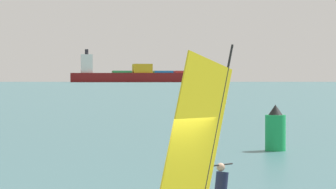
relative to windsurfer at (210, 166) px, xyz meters
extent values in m
cylinder|color=black|center=(0.16, 0.17, 0.98)|extent=(0.93, 0.97, 4.26)
cube|color=yellow|center=(-0.37, -0.39, 0.78)|extent=(1.90, 2.00, 4.29)
cylinder|color=black|center=(0.01, 0.01, 0.00)|extent=(1.18, 1.24, 0.04)
sphere|color=tan|center=(0.28, 0.29, -0.06)|extent=(0.22, 0.22, 0.22)
cube|color=maroon|center=(-69.22, 877.71, 3.98)|extent=(155.27, 53.46, 10.48)
cube|color=silver|center=(-126.42, 867.63, 19.70)|extent=(16.33, 23.49, 20.95)
cylinder|color=black|center=(-126.42, 867.63, 33.17)|extent=(4.00, 4.00, 6.00)
cube|color=#2D8C47|center=(-87.12, 874.55, 10.52)|extent=(25.27, 27.95, 2.60)
cube|color=gold|center=(-63.79, 878.66, 14.42)|extent=(25.27, 27.95, 10.40)
cube|color=#1E66AD|center=(-40.46, 882.77, 10.52)|extent=(25.27, 27.95, 2.60)
cube|color=red|center=(-17.13, 886.88, 10.52)|extent=(25.27, 27.95, 2.60)
cylinder|color=#19994C|center=(3.44, 18.16, -0.39)|extent=(1.00, 1.00, 1.74)
cone|color=black|center=(3.44, 18.16, 0.73)|extent=(0.70, 0.70, 0.50)
camera|label=1|loc=(-0.32, -19.85, 2.21)|focal=83.88mm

